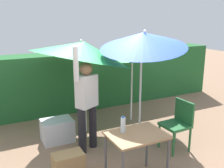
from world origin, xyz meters
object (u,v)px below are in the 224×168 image
Objects in this scene: umbrella_yellow at (83,50)px; person_vendor at (87,100)px; umbrella_orange at (132,51)px; cooler_box at (57,130)px; chair_plastic at (178,122)px; bottle_water at (123,125)px; folding_table at (137,140)px; umbrella_rainbow at (143,40)px; crate_cardboard at (68,164)px.

umbrella_yellow reaches higher than person_vendor.
person_vendor reaches higher than umbrella_orange.
umbrella_yellow is at bearing 17.32° from cooler_box.
chair_plastic is (0.07, -1.53, -1.09)m from umbrella_orange.
bottle_water reaches higher than cooler_box.
umbrella_yellow reaches higher than folding_table.
umbrella_yellow reaches higher than bottle_water.
person_vendor is 1.67m from chair_plastic.
umbrella_yellow is 1.10m from person_vendor.
umbrella_orange is (0.40, 1.03, -0.33)m from umbrella_rainbow.
umbrella_yellow is 3.67× the size of cooler_box.
umbrella_yellow is (-0.76, 0.96, -0.25)m from umbrella_rainbow.
crate_cardboard is at bearing -132.24° from person_vendor.
person_vendor is at bearing -148.83° from umbrella_orange.
person_vendor reaches higher than chair_plastic.
cooler_box is at bearing -162.68° from umbrella_yellow.
chair_plastic is at bearing -87.54° from umbrella_orange.
umbrella_yellow is 2.40× the size of chair_plastic.
folding_table is at bearing -156.85° from chair_plastic.
umbrella_orange is 2.51m from folding_table.
cooler_box is at bearing 151.17° from umbrella_rainbow.
umbrella_yellow is at bearing 72.95° from person_vendor.
bottle_water is (-0.14, 0.14, 0.21)m from folding_table.
umbrella_yellow is at bearing 128.25° from umbrella_rainbow.
person_vendor reaches higher than bottle_water.
umbrella_rainbow is at bearing -111.41° from umbrella_orange.
umbrella_rainbow is at bearing 15.27° from crate_cardboard.
umbrella_rainbow is 1.77m from folding_table.
person_vendor is at bearing 155.06° from chair_plastic.
umbrella_rainbow is 1.42m from person_vendor.
umbrella_orange is at bearing 56.25° from bottle_water.
crate_cardboard is (-1.55, -0.42, -1.75)m from umbrella_rainbow.
umbrella_orange is 0.95× the size of person_vendor.
umbrella_orange is 3.07× the size of cooler_box.
cooler_box is at bearing 145.91° from chair_plastic.
umbrella_rainbow is 2.83× the size of folding_table.
umbrella_yellow is 2.24m from chair_plastic.
crate_cardboard is at bearing 147.62° from bottle_water.
umbrella_rainbow reaches higher than crate_cardboard.
umbrella_rainbow reaches higher than umbrella_yellow.
chair_plastic is 1.11× the size of folding_table.
crate_cardboard is (-0.16, -1.19, -0.03)m from cooler_box.
person_vendor reaches higher than cooler_box.
bottle_water is (-1.26, -1.89, -0.74)m from umbrella_orange.
cooler_box is at bearing 124.31° from person_vendor.
umbrella_orange reaches higher than folding_table.
umbrella_orange reaches higher than bottle_water.
umbrella_yellow is at bearing -176.40° from umbrella_orange.
crate_cardboard is (-2.02, 0.07, -0.33)m from chair_plastic.
person_vendor is (-0.24, -0.77, -0.75)m from umbrella_yellow.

